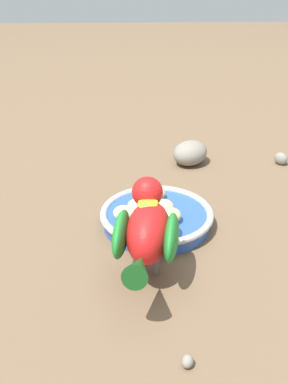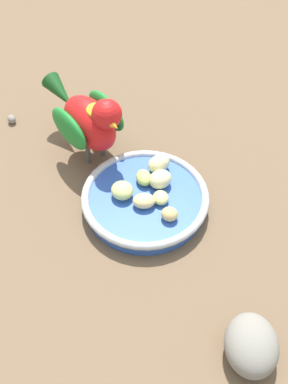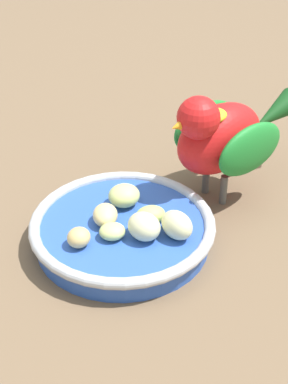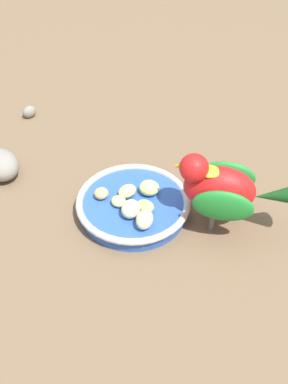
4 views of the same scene
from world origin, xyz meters
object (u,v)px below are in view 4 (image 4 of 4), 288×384
apple_piece_2 (147,207)px  pebble_0 (29,112)px  feeding_bowl (133,205)px  parrot (222,188)px  rock_large (0,165)px  apple_piece_5 (144,219)px  apple_piece_6 (131,209)px  apple_piece_1 (119,201)px  apple_piece_0 (101,193)px  apple_piece_3 (127,191)px  apple_piece_4 (149,188)px

apple_piece_2 → pebble_0: size_ratio=1.04×
feeding_bowl → apple_piece_2: 0.04m
parrot → rock_large: 0.41m
apple_piece_5 → apple_piece_6: 0.03m
apple_piece_1 → apple_piece_5: apple_piece_5 is taller
apple_piece_6 → parrot: parrot is taller
apple_piece_0 → pebble_0: apple_piece_0 is taller
apple_piece_0 → apple_piece_3: (-0.01, 0.04, 0.00)m
apple_piece_3 → parrot: bearing=76.2°
apple_piece_0 → apple_piece_6: 0.07m
apple_piece_5 → pebble_0: bearing=-142.3°
apple_piece_3 → apple_piece_6: 0.05m
apple_piece_4 → rock_large: size_ratio=0.43×
pebble_0 → apple_piece_5: bearing=37.7°
feeding_bowl → apple_piece_3: (-0.01, -0.01, 0.02)m
apple_piece_6 → pebble_0: apple_piece_6 is taller
apple_piece_3 → apple_piece_4: 0.04m
feeding_bowl → pebble_0: size_ratio=6.51×
apple_piece_4 → apple_piece_6: apple_piece_6 is taller
apple_piece_4 → apple_piece_6: size_ratio=0.96×
apple_piece_2 → rock_large: rock_large is taller
feeding_bowl → apple_piece_0: size_ratio=7.93×
apple_piece_6 → pebble_0: size_ratio=1.20×
apple_piece_4 → apple_piece_6: 0.06m
parrot → apple_piece_5: bearing=23.8°
feeding_bowl → apple_piece_6: apple_piece_6 is taller
feeding_bowl → apple_piece_4: (-0.02, 0.03, 0.02)m
feeding_bowl → rock_large: rock_large is taller
apple_piece_1 → apple_piece_2: size_ratio=0.85×
apple_piece_6 → apple_piece_4: bearing=152.5°
apple_piece_0 → apple_piece_5: (0.06, 0.07, 0.00)m
apple_piece_4 → pebble_0: (-0.26, -0.27, -0.02)m
apple_piece_6 → rock_large: bearing=-115.6°
apple_piece_6 → feeding_bowl: bearing=176.6°
apple_piece_4 → rock_large: 0.28m
rock_large → pebble_0: bearing=177.5°
apple_piece_4 → feeding_bowl: bearing=-49.7°
apple_piece_3 → apple_piece_6: size_ratio=0.93×
apple_piece_3 → apple_piece_6: (0.05, 0.01, 0.00)m
apple_piece_1 → apple_piece_4: size_ratio=0.76×
feeding_bowl → apple_piece_2: size_ratio=6.23×
apple_piece_2 → apple_piece_4: (-0.04, 0.00, 0.00)m
feeding_bowl → apple_piece_6: 0.04m
apple_piece_4 → rock_large: bearing=-103.0°
apple_piece_0 → pebble_0: 0.33m
parrot → pebble_0: parrot is taller
apple_piece_2 → apple_piece_1: bearing=-104.4°
apple_piece_0 → apple_piece_4: 0.08m
apple_piece_2 → apple_piece_5: 0.03m
apple_piece_3 → apple_piece_5: 0.08m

